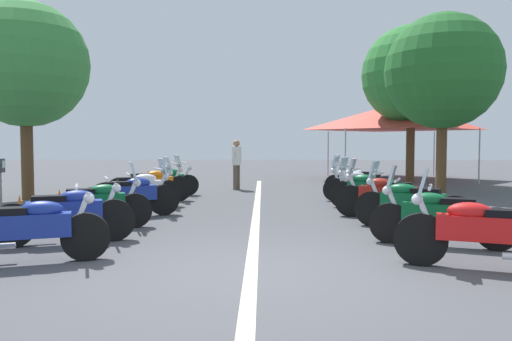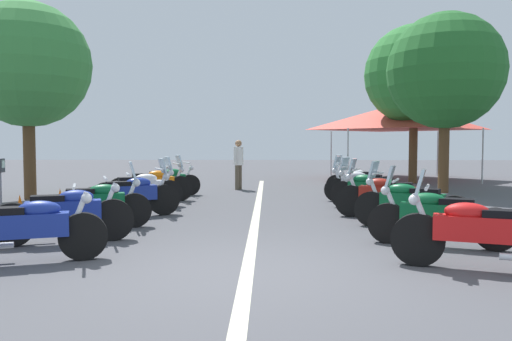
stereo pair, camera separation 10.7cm
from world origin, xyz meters
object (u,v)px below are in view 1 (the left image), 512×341
Objects in this scene: motorcycle_left_row_3 at (131,195)px; roadside_tree_2 at (25,65)px; motorcycle_left_row_0 at (28,229)px; motorcycle_right_row_5 at (361,185)px; traffic_cone_1 at (60,204)px; bystander_0 at (237,161)px; motorcycle_left_row_2 at (96,204)px; motorcycle_left_row_6 at (165,181)px; roadside_tree_0 at (412,75)px; motorcycle_right_row_1 at (439,216)px; motorcycle_left_row_1 at (66,214)px; traffic_cone_2 at (20,213)px; motorcycle_right_row_0 at (483,231)px; motorcycle_right_row_6 at (359,181)px; roadside_tree_1 at (443,72)px; motorcycle_right_row_3 at (386,195)px; motorcycle_right_row_4 at (369,190)px; event_tent at (395,117)px; parking_meter at (0,183)px; motorcycle_left_row_5 at (151,184)px; motorcycle_right_row_2 at (411,203)px; motorcycle_left_row_4 at (139,189)px.

roadside_tree_2 is (3.29, 3.68, 3.18)m from motorcycle_left_row_3.
motorcycle_left_row_0 is 1.02× the size of motorcycle_right_row_5.
bystander_0 is (6.48, -3.26, 0.66)m from traffic_cone_1.
motorcycle_left_row_2 is 6.70m from roadside_tree_2.
bystander_0 is (7.75, -2.10, 0.49)m from motorcycle_left_row_2.
motorcycle_left_row_6 is 4.89m from roadside_tree_2.
motorcycle_right_row_1 is at bearing 165.76° from roadside_tree_0.
motorcycle_right_row_1 is 0.34× the size of roadside_tree_0.
motorcycle_left_row_1 is 1.92m from traffic_cone_2.
motorcycle_right_row_0 is 1.41m from motorcycle_right_row_1.
motorcycle_right_row_0 is 11.14m from bystander_0.
traffic_cone_2 is at bearing 91.16° from bystander_0.
motorcycle_right_row_5 is 0.36× the size of roadside_tree_2.
roadside_tree_1 is (1.49, -2.83, 3.27)m from motorcycle_right_row_6.
roadside_tree_2 reaches higher than motorcycle_left_row_1.
motorcycle_right_row_0 is at bearing 113.94° from motorcycle_right_row_3.
traffic_cone_1 is (-1.49, 6.58, -0.17)m from motorcycle_right_row_4.
motorcycle_left_row_6 is at bearing -15.83° from traffic_cone_2.
motorcycle_left_row_1 is 0.36× the size of event_tent.
traffic_cone_2 is 0.11× the size of event_tent.
motorcycle_right_row_1 is 2.77m from motorcycle_right_row_3.
motorcycle_right_row_4 is at bearing -68.15° from motorcycle_right_row_0.
roadside_tree_2 is (-2.96, 5.55, 2.69)m from bystander_0.
parking_meter is at bearing 74.13° from motorcycle_right_row_6.
motorcycle_right_row_3 is at bearing 4.54° from motorcycle_left_row_1.
motorcycle_left_row_3 is at bearing 51.68° from parking_meter.
roadside_tree_0 is (2.83, -6.52, 3.16)m from bystander_0.
motorcycle_left_row_5 reaches higher than motorcycle_right_row_1.
motorcycle_left_row_3 is 0.35× the size of roadside_tree_1.
motorcycle_left_row_3 is 6.89m from motorcycle_right_row_0.
motorcycle_right_row_1 is at bearing 120.96° from motorcycle_right_row_6.
motorcycle_left_row_3 is 0.32× the size of roadside_tree_0.
motorcycle_right_row_3 is at bearing -110.95° from roadside_tree_2.
event_tent reaches higher than motorcycle_right_row_0.
motorcycle_right_row_2 reaches higher than motorcycle_left_row_2.
roadside_tree_1 is at bearing 19.79° from motorcycle_left_row_2.
motorcycle_right_row_6 is (4.00, -0.19, -0.01)m from motorcycle_right_row_3.
motorcycle_left_row_6 is (8.14, -0.17, -0.00)m from motorcycle_left_row_0.
motorcycle_left_row_5 reaches higher than motorcycle_right_row_3.
traffic_cone_1 is at bearing -138.64° from motorcycle_left_row_5.
motorcycle_left_row_5 is at bearing 62.36° from motorcycle_left_row_4.
motorcycle_right_row_5 is (6.73, -5.49, 0.01)m from motorcycle_left_row_0.
motorcycle_right_row_2 is at bearing -40.87° from motorcycle_left_row_3.
motorcycle_right_row_4 is 9.21m from roadside_tree_0.
motorcycle_left_row_4 is 1.24m from motorcycle_left_row_5.
motorcycle_left_row_4 reaches higher than traffic_cone_2.
motorcycle_right_row_1 is at bearing -65.22° from motorcycle_left_row_4.
motorcycle_right_row_6 is at bearing 24.36° from motorcycle_left_row_2.
motorcycle_right_row_1 is at bearing -79.17° from motorcycle_left_row_6.
motorcycle_left_row_1 is 1.02× the size of motorcycle_left_row_2.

